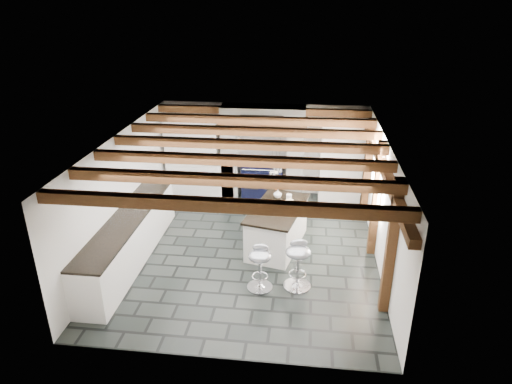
# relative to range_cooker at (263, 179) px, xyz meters

# --- Properties ---
(ground) EXTENTS (6.00, 6.00, 0.00)m
(ground) POSITION_rel_range_cooker_xyz_m (0.00, -2.68, -0.47)
(ground) COLOR black
(ground) RESTS_ON ground
(room_shell) EXTENTS (6.00, 6.03, 6.00)m
(room_shell) POSITION_rel_range_cooker_xyz_m (-0.61, -1.26, 0.60)
(room_shell) COLOR white
(room_shell) RESTS_ON ground
(range_cooker) EXTENTS (1.00, 0.63, 0.99)m
(range_cooker) POSITION_rel_range_cooker_xyz_m (0.00, 0.00, 0.00)
(range_cooker) COLOR black
(range_cooker) RESTS_ON ground
(kitchen_island) EXTENTS (1.26, 1.89, 1.15)m
(kitchen_island) POSITION_rel_range_cooker_xyz_m (0.55, -2.44, -0.03)
(kitchen_island) COLOR white
(kitchen_island) RESTS_ON ground
(bar_stool_near) EXTENTS (0.50, 0.50, 0.89)m
(bar_stool_near) POSITION_rel_range_cooker_xyz_m (1.00, -3.81, 0.09)
(bar_stool_near) COLOR silver
(bar_stool_near) RESTS_ON ground
(bar_stool_far) EXTENTS (0.45, 0.45, 0.83)m
(bar_stool_far) POSITION_rel_range_cooker_xyz_m (0.36, -3.93, 0.05)
(bar_stool_far) COLOR silver
(bar_stool_far) RESTS_ON ground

